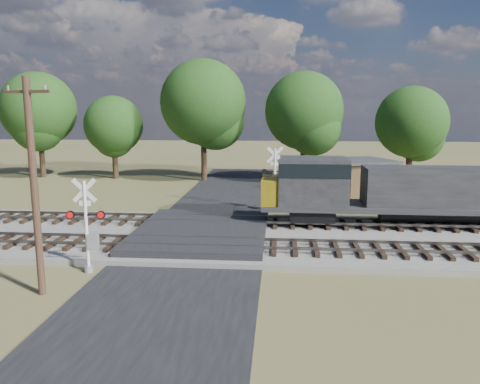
# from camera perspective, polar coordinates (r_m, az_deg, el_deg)

# --- Properties ---
(ground) EXTENTS (160.00, 160.00, 0.00)m
(ground) POSITION_cam_1_polar(r_m,az_deg,el_deg) (25.37, -4.88, -6.00)
(ground) COLOR brown
(ground) RESTS_ON ground
(ballast_bed) EXTENTS (140.00, 10.00, 0.30)m
(ballast_bed) POSITION_cam_1_polar(r_m,az_deg,el_deg) (26.12, 17.60, -5.63)
(ballast_bed) COLOR gray
(ballast_bed) RESTS_ON ground
(road) EXTENTS (7.00, 60.00, 0.08)m
(road) POSITION_cam_1_polar(r_m,az_deg,el_deg) (25.36, -4.89, -5.91)
(road) COLOR black
(road) RESTS_ON ground
(crossing_panel) EXTENTS (7.00, 9.00, 0.62)m
(crossing_panel) POSITION_cam_1_polar(r_m,az_deg,el_deg) (25.76, -4.71, -5.02)
(crossing_panel) COLOR #262628
(crossing_panel) RESTS_ON ground
(track_near) EXTENTS (140.00, 2.60, 0.33)m
(track_near) POSITION_cam_1_polar(r_m,az_deg,el_deg) (23.01, 2.00, -6.59)
(track_near) COLOR black
(track_near) RESTS_ON ballast_bed
(track_far) EXTENTS (140.00, 2.60, 0.33)m
(track_far) POSITION_cam_1_polar(r_m,az_deg,el_deg) (27.83, 2.51, -3.64)
(track_far) COLOR black
(track_far) RESTS_ON ballast_bed
(crossing_signal_near) EXTENTS (1.67, 0.37, 4.15)m
(crossing_signal_near) POSITION_cam_1_polar(r_m,az_deg,el_deg) (21.18, -17.95, -4.88)
(crossing_signal_near) COLOR silver
(crossing_signal_near) RESTS_ON ground
(crossing_signal_far) EXTENTS (1.82, 0.42, 4.52)m
(crossing_signal_far) POSITION_cam_1_polar(r_m,az_deg,el_deg) (32.16, 4.08, 0.88)
(crossing_signal_far) COLOR silver
(crossing_signal_far) RESTS_ON ground
(utility_pole) EXTENTS (1.97, 0.57, 8.17)m
(utility_pole) POSITION_cam_1_polar(r_m,az_deg,el_deg) (18.81, -23.83, 1.01)
(utility_pole) COLOR #3A241A
(utility_pole) RESTS_ON ground
(equipment_shed) EXTENTS (5.90, 5.90, 3.08)m
(equipment_shed) POSITION_cam_1_polar(r_m,az_deg,el_deg) (38.39, 14.44, 1.61)
(equipment_shed) COLOR #4E3621
(equipment_shed) RESTS_ON ground
(treeline) EXTENTS (84.57, 10.33, 11.75)m
(treeline) POSITION_cam_1_polar(r_m,az_deg,el_deg) (44.69, 4.75, 9.30)
(treeline) COLOR black
(treeline) RESTS_ON ground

